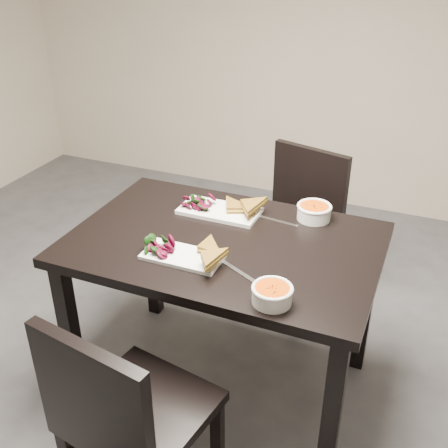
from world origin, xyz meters
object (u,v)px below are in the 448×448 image
(table, at_px, (224,261))
(soup_bowl_near, at_px, (272,293))
(plate_near, at_px, (183,256))
(soup_bowl_far, at_px, (314,211))
(chair_near, at_px, (124,415))
(plate_far, at_px, (219,211))
(chair_far, at_px, (296,221))

(table, relative_size, soup_bowl_near, 8.76)
(plate_near, height_order, soup_bowl_far, soup_bowl_far)
(chair_near, height_order, soup_bowl_near, chair_near)
(plate_near, bearing_deg, soup_bowl_near, -18.34)
(table, height_order, soup_bowl_far, soup_bowl_far)
(plate_near, bearing_deg, plate_far, 92.27)
(plate_far, height_order, soup_bowl_far, soup_bowl_far)
(chair_near, bearing_deg, table, 95.86)
(chair_near, distance_m, soup_bowl_far, 1.10)
(chair_near, xyz_separation_m, soup_bowl_far, (0.33, 1.00, 0.30))
(soup_bowl_far, bearing_deg, soup_bowl_near, -88.33)
(plate_far, bearing_deg, soup_bowl_near, -51.76)
(table, relative_size, chair_far, 1.41)
(table, xyz_separation_m, plate_near, (-0.09, -0.18, 0.11))
(soup_bowl_near, bearing_deg, chair_far, 100.75)
(chair_far, height_order, soup_bowl_near, chair_far)
(soup_bowl_near, relative_size, soup_bowl_far, 0.94)
(table, relative_size, plate_near, 4.07)
(chair_far, height_order, soup_bowl_far, chair_far)
(table, xyz_separation_m, soup_bowl_near, (0.30, -0.31, 0.13))
(table, xyz_separation_m, soup_bowl_far, (0.28, 0.30, 0.14))
(table, bearing_deg, plate_near, -116.44)
(plate_far, bearing_deg, chair_near, -86.33)
(plate_near, bearing_deg, chair_far, 78.33)
(soup_bowl_far, bearing_deg, plate_far, -165.31)
(chair_near, bearing_deg, plate_far, 103.41)
(table, height_order, plate_far, plate_far)
(table, xyz_separation_m, chair_near, (-0.05, -0.70, -0.17))
(chair_far, xyz_separation_m, plate_near, (-0.19, -0.92, 0.27))
(plate_near, bearing_deg, chair_near, -85.31)
(table, height_order, plate_near, plate_near)
(table, xyz_separation_m, plate_far, (-0.11, 0.20, 0.11))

